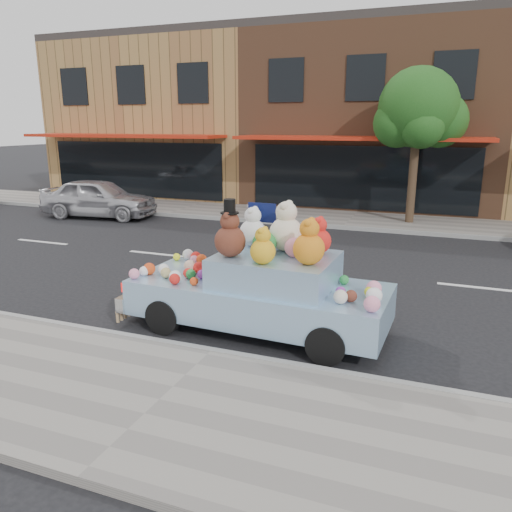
% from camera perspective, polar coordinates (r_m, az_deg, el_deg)
% --- Properties ---
extents(ground, '(120.00, 120.00, 0.00)m').
position_cam_1_polar(ground, '(12.14, 5.26, -1.52)').
color(ground, black).
rests_on(ground, ground).
extents(near_sidewalk, '(60.00, 3.00, 0.12)m').
position_cam_1_polar(near_sidewalk, '(6.58, -10.95, -16.22)').
color(near_sidewalk, gray).
rests_on(near_sidewalk, ground).
extents(far_sidewalk, '(60.00, 3.00, 0.12)m').
position_cam_1_polar(far_sidewalk, '(18.31, 10.82, 4.10)').
color(far_sidewalk, gray).
rests_on(far_sidewalk, ground).
extents(near_kerb, '(60.00, 0.12, 0.13)m').
position_cam_1_polar(near_kerb, '(7.72, -5.04, -10.96)').
color(near_kerb, gray).
rests_on(near_kerb, ground).
extents(far_kerb, '(60.00, 0.12, 0.13)m').
position_cam_1_polar(far_kerb, '(16.86, 9.90, 3.23)').
color(far_kerb, gray).
rests_on(far_kerb, ground).
extents(storefront_left, '(10.00, 9.80, 7.30)m').
position_cam_1_polar(storefront_left, '(26.63, -8.89, 15.27)').
color(storefront_left, olive).
rests_on(storefront_left, ground).
extents(storefront_mid, '(10.00, 9.80, 7.30)m').
position_cam_1_polar(storefront_mid, '(23.40, 13.76, 15.10)').
color(storefront_mid, brown).
rests_on(storefront_mid, ground).
extents(street_tree, '(3.00, 2.70, 5.22)m').
position_cam_1_polar(street_tree, '(17.81, 18.09, 15.11)').
color(street_tree, '#38281C').
rests_on(street_tree, ground).
extents(car_silver, '(4.44, 2.21, 1.45)m').
position_cam_1_polar(car_silver, '(19.56, -17.54, 6.34)').
color(car_silver, '#BAB9BF').
rests_on(car_silver, ground).
extents(art_car, '(4.55, 1.93, 2.28)m').
position_cam_1_polar(art_car, '(8.37, 0.56, -3.37)').
color(art_car, black).
rests_on(art_car, ground).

